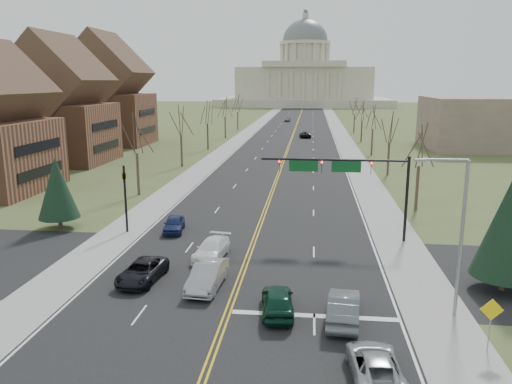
% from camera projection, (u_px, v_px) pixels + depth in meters
% --- Properties ---
extents(ground, '(600.00, 600.00, 0.00)m').
position_uv_depth(ground, '(231.00, 304.00, 30.03)').
color(ground, '#4C5329').
rests_on(ground, ground).
extents(road, '(20.00, 380.00, 0.01)m').
position_uv_depth(road, '(295.00, 130.00, 136.72)').
color(road, black).
rests_on(road, ground).
extents(cross_road, '(120.00, 14.00, 0.01)m').
position_uv_depth(cross_road, '(244.00, 268.00, 35.85)').
color(cross_road, black).
rests_on(cross_road, ground).
extents(sidewalk_left, '(4.00, 380.00, 0.03)m').
position_uv_depth(sidewalk_left, '(251.00, 129.00, 138.02)').
color(sidewalk_left, gray).
rests_on(sidewalk_left, ground).
extents(sidewalk_right, '(4.00, 380.00, 0.03)m').
position_uv_depth(sidewalk_right, '(339.00, 130.00, 135.43)').
color(sidewalk_right, gray).
rests_on(sidewalk_right, ground).
extents(center_line, '(0.42, 380.00, 0.01)m').
position_uv_depth(center_line, '(295.00, 130.00, 136.72)').
color(center_line, gold).
rests_on(center_line, road).
extents(edge_line_left, '(0.15, 380.00, 0.01)m').
position_uv_depth(edge_line_left, '(259.00, 129.00, 137.78)').
color(edge_line_left, silver).
rests_on(edge_line_left, road).
extents(edge_line_right, '(0.15, 380.00, 0.01)m').
position_uv_depth(edge_line_right, '(331.00, 130.00, 135.66)').
color(edge_line_right, silver).
rests_on(edge_line_right, road).
extents(stop_bar, '(9.50, 0.50, 0.01)m').
position_uv_depth(stop_bar, '(314.00, 316.00, 28.51)').
color(stop_bar, silver).
rests_on(stop_bar, road).
extents(capitol, '(90.00, 60.00, 50.00)m').
position_uv_depth(capitol, '(304.00, 79.00, 269.34)').
color(capitol, beige).
rests_on(capitol, ground).
extents(signal_mast, '(12.12, 0.44, 7.20)m').
position_uv_depth(signal_mast, '(345.00, 173.00, 41.06)').
color(signal_mast, black).
rests_on(signal_mast, ground).
extents(signal_left, '(0.32, 0.36, 6.00)m').
position_uv_depth(signal_left, '(125.00, 191.00, 43.55)').
color(signal_left, black).
rests_on(signal_left, ground).
extents(street_light, '(2.90, 0.25, 9.07)m').
position_uv_depth(street_light, '(457.00, 228.00, 27.51)').
color(street_light, gray).
rests_on(street_light, ground).
extents(warn_sign, '(1.13, 0.07, 2.87)m').
position_uv_depth(warn_sign, '(491.00, 315.00, 24.24)').
color(warn_sign, gray).
rests_on(warn_sign, ground).
extents(tree_r_0, '(3.74, 3.74, 8.50)m').
position_uv_depth(tree_r_0, '(420.00, 148.00, 50.21)').
color(tree_r_0, '#3E2D24').
rests_on(tree_r_0, ground).
extents(tree_l_0, '(3.96, 3.96, 9.00)m').
position_uv_depth(tree_l_0, '(136.00, 136.00, 57.35)').
color(tree_l_0, '#3E2D24').
rests_on(tree_l_0, ground).
extents(tree_r_1, '(3.74, 3.74, 8.50)m').
position_uv_depth(tree_r_1, '(390.00, 129.00, 69.61)').
color(tree_r_1, '#3E2D24').
rests_on(tree_r_1, ground).
extents(tree_l_1, '(3.96, 3.96, 9.00)m').
position_uv_depth(tree_l_1, '(181.00, 122.00, 76.75)').
color(tree_l_1, '#3E2D24').
rests_on(tree_l_1, ground).
extents(tree_r_2, '(3.74, 3.74, 8.50)m').
position_uv_depth(tree_r_2, '(373.00, 119.00, 89.01)').
color(tree_r_2, '#3E2D24').
rests_on(tree_r_2, ground).
extents(tree_l_2, '(3.96, 3.96, 9.00)m').
position_uv_depth(tree_l_2, '(207.00, 114.00, 96.15)').
color(tree_l_2, '#3E2D24').
rests_on(tree_l_2, ground).
extents(tree_r_3, '(3.74, 3.74, 8.50)m').
position_uv_depth(tree_r_3, '(362.00, 112.00, 108.41)').
color(tree_r_3, '#3E2D24').
rests_on(tree_r_3, ground).
extents(tree_l_3, '(3.96, 3.96, 9.00)m').
position_uv_depth(tree_l_3, '(225.00, 108.00, 115.55)').
color(tree_l_3, '#3E2D24').
rests_on(tree_l_3, ground).
extents(tree_r_4, '(3.74, 3.74, 8.50)m').
position_uv_depth(tree_r_4, '(355.00, 107.00, 127.81)').
color(tree_r_4, '#3E2D24').
rests_on(tree_r_4, ground).
extents(tree_l_4, '(3.96, 3.96, 9.00)m').
position_uv_depth(tree_l_4, '(238.00, 104.00, 134.95)').
color(tree_l_4, '#3E2D24').
rests_on(tree_l_4, ground).
extents(conifer_r, '(4.20, 4.20, 7.50)m').
position_uv_depth(conifer_r, '(509.00, 227.00, 31.15)').
color(conifer_r, '#3E2D24').
rests_on(conifer_r, ground).
extents(conifer_l, '(3.64, 3.64, 6.50)m').
position_uv_depth(conifer_l, '(57.00, 188.00, 44.73)').
color(conifer_l, '#3E2D24').
rests_on(conifer_l, ground).
extents(bldg_left_mid, '(15.10, 14.28, 20.75)m').
position_uv_depth(bldg_left_mid, '(60.00, 110.00, 80.55)').
color(bldg_left_mid, brown).
rests_on(bldg_left_mid, ground).
extents(bldg_left_far, '(17.10, 14.28, 23.25)m').
position_uv_depth(bldg_left_far, '(107.00, 99.00, 103.83)').
color(bldg_left_far, brown).
rests_on(bldg_left_far, ground).
extents(bldg_right_mass, '(25.00, 20.00, 10.00)m').
position_uv_depth(bldg_right_mass, '(492.00, 123.00, 98.34)').
color(bldg_right_mass, '#705A50').
rests_on(bldg_right_mass, ground).
extents(car_nb_inner_lead, '(2.26, 4.67, 1.54)m').
position_uv_depth(car_nb_inner_lead, '(278.00, 301.00, 28.71)').
color(car_nb_inner_lead, '#0B3121').
rests_on(car_nb_inner_lead, road).
extents(car_nb_outer_lead, '(2.13, 5.03, 1.61)m').
position_uv_depth(car_nb_outer_lead, '(344.00, 307.00, 27.75)').
color(car_nb_outer_lead, '#575B5F').
rests_on(car_nb_outer_lead, road).
extents(car_nb_outer_second, '(2.53, 4.97, 1.35)m').
position_uv_depth(car_nb_outer_second, '(375.00, 365.00, 22.33)').
color(car_nb_outer_second, '#95989C').
rests_on(car_nb_outer_second, road).
extents(car_sb_inner_lead, '(2.06, 5.12, 1.65)m').
position_uv_depth(car_sb_inner_lead, '(207.00, 276.00, 32.24)').
color(car_sb_inner_lead, '#96979D').
rests_on(car_sb_inner_lead, road).
extents(car_sb_outer_lead, '(2.67, 5.08, 1.36)m').
position_uv_depth(car_sb_outer_lead, '(142.00, 271.00, 33.36)').
color(car_sb_outer_lead, black).
rests_on(car_sb_outer_lead, road).
extents(car_sb_inner_second, '(2.55, 5.07, 1.41)m').
position_uv_depth(car_sb_inner_second, '(212.00, 249.00, 37.69)').
color(car_sb_inner_second, white).
rests_on(car_sb_inner_second, road).
extents(car_sb_outer_second, '(2.17, 4.27, 1.39)m').
position_uv_depth(car_sb_outer_second, '(174.00, 224.00, 44.37)').
color(car_sb_outer_second, navy).
rests_on(car_sb_outer_second, road).
extents(car_far_nb, '(2.97, 5.47, 1.46)m').
position_uv_depth(car_far_nb, '(305.00, 134.00, 118.15)').
color(car_far_nb, black).
rests_on(car_far_nb, road).
extents(car_far_sb, '(2.03, 4.16, 1.37)m').
position_uv_depth(car_far_sb, '(287.00, 120.00, 164.12)').
color(car_far_sb, '#54565D').
rests_on(car_far_sb, road).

